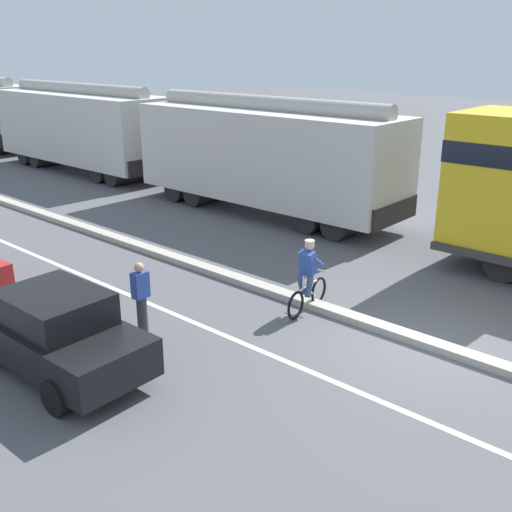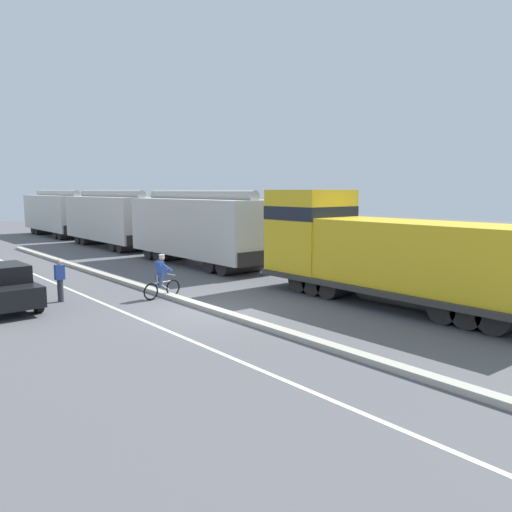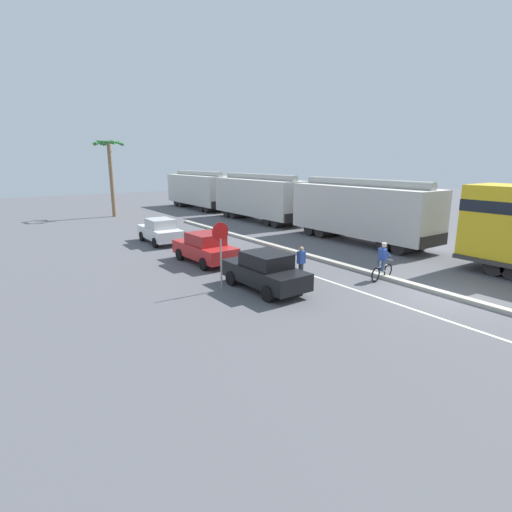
% 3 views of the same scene
% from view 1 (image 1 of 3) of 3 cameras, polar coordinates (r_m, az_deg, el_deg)
% --- Properties ---
extents(ground_plane, '(120.00, 120.00, 0.00)m').
position_cam_1_polar(ground_plane, '(12.83, 16.12, -8.31)').
color(ground_plane, '#56565B').
extents(median_curb, '(0.36, 36.00, 0.16)m').
position_cam_1_polar(median_curb, '(15.95, -3.49, -1.64)').
color(median_curb, '#B2AD9E').
rests_on(median_curb, ground).
extents(lane_stripe, '(0.14, 36.00, 0.01)m').
position_cam_1_polar(lane_stripe, '(14.52, -10.19, -4.45)').
color(lane_stripe, silver).
rests_on(lane_stripe, ground).
extents(hopper_car_lead, '(2.90, 10.60, 4.18)m').
position_cam_1_polar(hopper_car_lead, '(21.59, 0.94, 9.47)').
color(hopper_car_lead, beige).
rests_on(hopper_car_lead, ground).
extents(hopper_car_middle, '(2.90, 10.60, 4.18)m').
position_cam_1_polar(hopper_car_middle, '(30.36, -16.29, 11.60)').
color(hopper_car_middle, beige).
rests_on(hopper_car_middle, ground).
extents(parked_car_black, '(1.90, 4.23, 1.62)m').
position_cam_1_polar(parked_car_black, '(11.77, -18.72, -6.76)').
color(parked_car_black, black).
rests_on(parked_car_black, ground).
extents(cyclist, '(1.70, 0.51, 1.71)m').
position_cam_1_polar(cyclist, '(13.62, 4.95, -2.13)').
color(cyclist, black).
rests_on(cyclist, ground).
extents(pedestrian_by_cars, '(0.34, 0.22, 1.62)m').
position_cam_1_polar(pedestrian_by_cars, '(12.71, -10.89, -3.91)').
color(pedestrian_by_cars, '#33333D').
rests_on(pedestrian_by_cars, ground).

